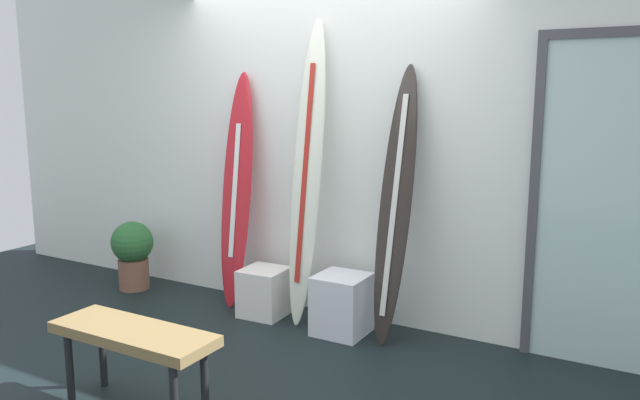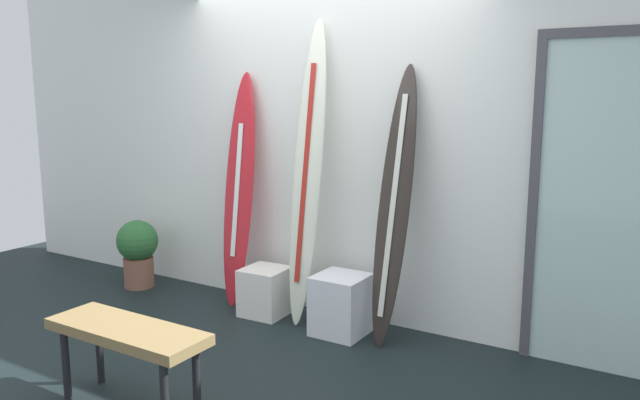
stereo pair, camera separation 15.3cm
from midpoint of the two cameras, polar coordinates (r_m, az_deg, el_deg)
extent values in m
cube|color=black|center=(4.17, -7.23, -15.16)|extent=(8.00, 8.00, 0.04)
cube|color=white|center=(4.87, 2.04, 5.90)|extent=(7.20, 0.20, 2.80)
ellipsoid|color=red|center=(5.07, -6.59, 0.90)|extent=(0.29, 0.34, 1.90)
cube|color=white|center=(5.04, -6.80, 0.90)|extent=(0.05, 0.16, 1.07)
ellipsoid|color=silver|center=(4.62, -0.20, 2.45)|extent=(0.24, 0.41, 2.28)
cube|color=#AF251B|center=(4.59, -0.44, 2.47)|extent=(0.04, 0.26, 1.61)
cone|color=black|center=(4.76, -0.82, -8.96)|extent=(0.07, 0.08, 0.11)
ellipsoid|color=#2B2521|center=(4.31, 7.87, -0.51)|extent=(0.26, 0.45, 1.94)
cube|color=beige|center=(4.28, 7.73, -0.49)|extent=(0.06, 0.32, 1.51)
cone|color=black|center=(4.41, 6.95, -11.02)|extent=(0.07, 0.09, 0.11)
cube|color=white|center=(4.57, 2.92, -9.59)|extent=(0.36, 0.36, 0.44)
cube|color=white|center=(4.95, -4.15, -8.39)|extent=(0.35, 0.35, 0.37)
cube|color=silver|center=(4.18, 27.33, -1.02)|extent=(1.03, 0.02, 2.06)
cube|color=#47474C|center=(4.25, 20.03, -0.33)|extent=(0.06, 0.06, 2.06)
cylinder|color=brown|center=(5.84, -15.60, -6.41)|extent=(0.26, 0.26, 0.27)
sphere|color=#2C6532|center=(5.76, -15.73, -3.62)|extent=(0.37, 0.37, 0.37)
cube|color=olive|center=(3.61, -16.16, -11.53)|extent=(0.98, 0.34, 0.06)
cylinder|color=black|center=(3.91, -21.29, -13.88)|extent=(0.04, 0.04, 0.42)
cylinder|color=black|center=(3.37, -12.78, -17.43)|extent=(0.04, 0.04, 0.42)
cylinder|color=black|center=(4.04, -18.58, -12.91)|extent=(0.04, 0.04, 0.42)
cylinder|color=black|center=(3.52, -10.02, -16.06)|extent=(0.04, 0.04, 0.42)
camera|label=1|loc=(0.08, -89.04, 0.17)|focal=34.78mm
camera|label=2|loc=(0.08, 90.96, -0.17)|focal=34.78mm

